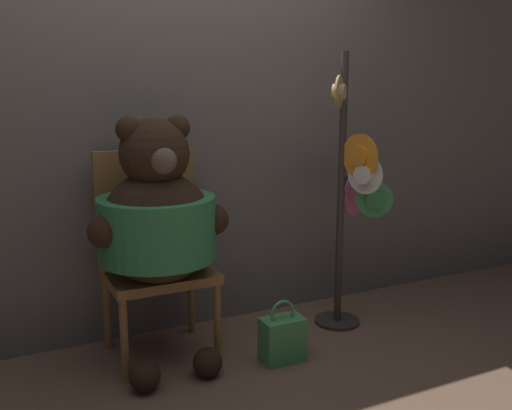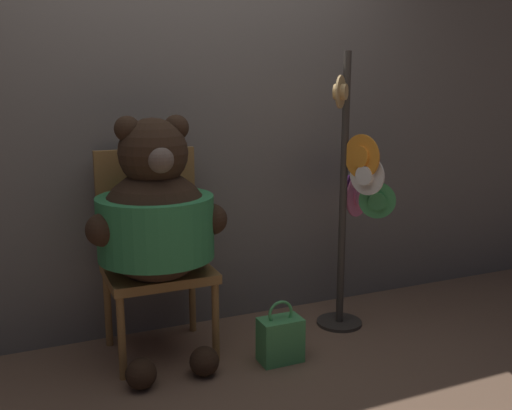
{
  "view_description": "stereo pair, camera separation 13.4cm",
  "coord_description": "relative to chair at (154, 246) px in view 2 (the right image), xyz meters",
  "views": [
    {
      "loc": [
        -1.03,
        -2.62,
        1.46
      ],
      "look_at": [
        0.33,
        0.17,
        0.81
      ],
      "focal_mm": 40.0,
      "sensor_mm": 36.0,
      "label": 1
    },
    {
      "loc": [
        -0.91,
        -2.67,
        1.46
      ],
      "look_at": [
        0.33,
        0.17,
        0.81
      ],
      "focal_mm": 40.0,
      "sensor_mm": 36.0,
      "label": 2
    }
  ],
  "objects": [
    {
      "name": "ground_plane",
      "position": [
        0.22,
        -0.34,
        -0.59
      ],
      "size": [
        14.0,
        14.0,
        0.0
      ],
      "primitive_type": "plane",
      "color": "brown"
    },
    {
      "name": "wall_back",
      "position": [
        0.22,
        0.27,
        0.52
      ],
      "size": [
        8.0,
        0.1,
        2.22
      ],
      "color": "#66605B",
      "rests_on": "ground_plane"
    },
    {
      "name": "chair",
      "position": [
        0.0,
        0.0,
        0.0
      ],
      "size": [
        0.56,
        0.48,
        1.12
      ],
      "color": "olive",
      "rests_on": "ground_plane"
    },
    {
      "name": "teddy_bear",
      "position": [
        -0.02,
        -0.18,
        0.19
      ],
      "size": [
        0.73,
        0.65,
        1.32
      ],
      "color": "black",
      "rests_on": "ground_plane"
    },
    {
      "name": "hat_display_rack",
      "position": [
        1.16,
        -0.19,
        0.21
      ],
      "size": [
        0.45,
        0.45,
        1.65
      ],
      "color": "#332D28",
      "rests_on": "ground_plane"
    },
    {
      "name": "handbag_on_ground",
      "position": [
        0.57,
        -0.45,
        -0.46
      ],
      "size": [
        0.23,
        0.14,
        0.34
      ],
      "color": "#479E56",
      "rests_on": "ground_plane"
    }
  ]
}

